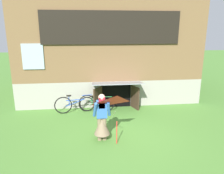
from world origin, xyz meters
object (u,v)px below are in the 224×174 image
at_px(kite, 117,110).
at_px(bicycle_green, 97,104).
at_px(person, 102,121).
at_px(bicycle_blue, 75,104).

xyz_separation_m(kite, bicycle_green, (-0.46, 3.26, -0.92)).
bearing_deg(bicycle_green, kite, -77.80).
bearing_deg(person, bicycle_green, 89.56).
bearing_deg(bicycle_blue, bicycle_green, -4.82).
relative_size(person, bicycle_blue, 0.89).
distance_m(person, bicycle_blue, 2.79).
height_order(bicycle_green, bicycle_blue, bicycle_blue).
height_order(person, kite, person).
bearing_deg(bicycle_blue, person, -77.43).
bearing_deg(bicycle_green, bicycle_blue, -171.91).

